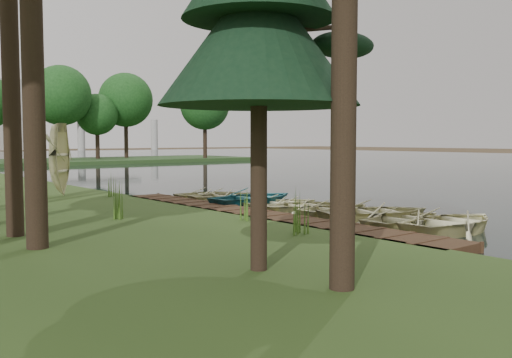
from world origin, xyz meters
TOP-DOWN VIEW (x-y plane):
  - ground at (0.00, 0.00)m, footprint 300.00×300.00m
  - water at (30.00, 20.00)m, footprint 130.00×200.00m
  - boardwalk at (-1.60, 0.00)m, footprint 1.60×16.00m
  - peninsula at (8.00, 50.00)m, footprint 50.00×14.00m
  - far_trees at (4.67, 50.00)m, footprint 45.60×5.60m
  - building_a at (30.00, 140.00)m, footprint 10.00×8.00m
  - rowboat_0 at (1.26, -5.84)m, footprint 3.84×2.76m
  - rowboat_1 at (0.94, -4.46)m, footprint 3.45×2.51m
  - rowboat_2 at (1.19, -3.05)m, footprint 4.63×4.03m
  - rowboat_3 at (1.20, -1.29)m, footprint 3.31×2.38m
  - rowboat_4 at (0.98, 0.27)m, footprint 3.65×2.97m
  - rowboat_5 at (1.07, 1.61)m, footprint 3.61×3.01m
  - rowboat_6 at (0.84, 2.99)m, footprint 4.18×3.10m
  - rowboat_7 at (0.83, 4.97)m, footprint 3.60×2.79m
  - rowboat_8 at (0.76, 6.36)m, footprint 3.33×2.65m
  - stored_rowboat at (-4.67, 9.81)m, footprint 3.92×3.87m
  - reeds_0 at (-3.48, -4.16)m, footprint 0.60×0.60m
  - reeds_1 at (-2.84, -1.45)m, footprint 0.60×0.60m
  - reeds_2 at (-5.87, 1.44)m, footprint 0.60×0.60m
  - reeds_3 at (-3.14, 8.15)m, footprint 0.60×0.60m

SIDE VIEW (x-z plane):
  - ground at x=0.00m, z-range 0.00..0.00m
  - water at x=30.00m, z-range 0.00..0.05m
  - boardwalk at x=-1.60m, z-range 0.00..0.30m
  - peninsula at x=8.00m, z-range 0.00..0.45m
  - rowboat_8 at x=0.76m, z-range 0.05..0.67m
  - rowboat_5 at x=1.07m, z-range 0.05..0.69m
  - rowboat_4 at x=0.98m, z-range 0.05..0.72m
  - rowboat_3 at x=1.20m, z-range 0.05..0.73m
  - rowboat_7 at x=0.83m, z-range 0.05..0.74m
  - rowboat_1 at x=0.94m, z-range 0.05..0.75m
  - rowboat_0 at x=1.26m, z-range 0.05..0.84m
  - rowboat_2 at x=1.19m, z-range 0.05..0.85m
  - rowboat_6 at x=0.84m, z-range 0.05..0.88m
  - stored_rowboat at x=-4.67m, z-range 0.30..0.97m
  - reeds_3 at x=-3.14m, z-range 0.30..1.30m
  - reeds_1 at x=-2.84m, z-range 0.30..1.34m
  - reeds_2 at x=-5.87m, z-range 0.30..1.38m
  - reeds_0 at x=-3.48m, z-range 0.30..1.44m
  - far_trees at x=4.67m, z-range 2.03..10.83m
  - building_a at x=30.00m, z-range 0.00..18.00m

